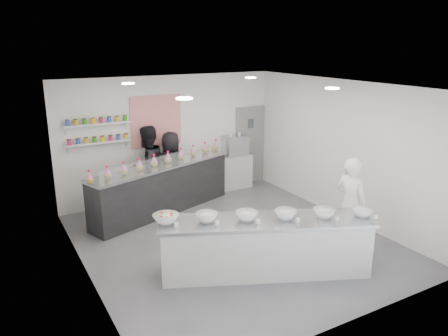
# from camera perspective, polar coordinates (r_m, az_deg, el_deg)

# --- Properties ---
(floor) EXTENTS (6.00, 6.00, 0.00)m
(floor) POSITION_cam_1_polar(r_m,az_deg,el_deg) (8.67, 1.08, -9.51)
(floor) COLOR #515156
(floor) RESTS_ON ground
(ceiling) EXTENTS (6.00, 6.00, 0.00)m
(ceiling) POSITION_cam_1_polar(r_m,az_deg,el_deg) (7.84, 1.20, 10.65)
(ceiling) COLOR white
(ceiling) RESTS_ON floor
(back_wall) EXTENTS (5.50, 0.00, 5.50)m
(back_wall) POSITION_cam_1_polar(r_m,az_deg,el_deg) (10.74, -7.06, 3.95)
(back_wall) COLOR white
(back_wall) RESTS_ON floor
(left_wall) EXTENTS (0.00, 6.00, 6.00)m
(left_wall) POSITION_cam_1_polar(r_m,az_deg,el_deg) (7.19, -18.11, -2.96)
(left_wall) COLOR white
(left_wall) RESTS_ON floor
(right_wall) EXTENTS (0.00, 6.00, 6.00)m
(right_wall) POSITION_cam_1_polar(r_m,az_deg,el_deg) (9.77, 15.17, 2.28)
(right_wall) COLOR white
(right_wall) RESTS_ON floor
(back_door) EXTENTS (0.88, 0.04, 2.10)m
(back_door) POSITION_cam_1_polar(r_m,az_deg,el_deg) (11.86, 3.39, 2.99)
(back_door) COLOR gray
(back_door) RESTS_ON floor
(pattern_panel) EXTENTS (1.25, 0.03, 1.20)m
(pattern_panel) POSITION_cam_1_polar(r_m,az_deg,el_deg) (10.50, -8.86, 6.11)
(pattern_panel) COLOR red
(pattern_panel) RESTS_ON back_wall
(jar_shelf_lower) EXTENTS (1.45, 0.22, 0.04)m
(jar_shelf_lower) POSITION_cam_1_polar(r_m,az_deg,el_deg) (10.10, -16.06, 3.24)
(jar_shelf_lower) COLOR silver
(jar_shelf_lower) RESTS_ON back_wall
(jar_shelf_upper) EXTENTS (1.45, 0.22, 0.04)m
(jar_shelf_upper) POSITION_cam_1_polar(r_m,az_deg,el_deg) (10.02, -16.24, 5.58)
(jar_shelf_upper) COLOR silver
(jar_shelf_upper) RESTS_ON back_wall
(preserve_jars) EXTENTS (1.45, 0.10, 0.56)m
(preserve_jars) POSITION_cam_1_polar(r_m,az_deg,el_deg) (10.03, -16.15, 4.77)
(preserve_jars) COLOR #CD1F54
(preserve_jars) RESTS_ON jar_shelf_lower
(downlight_0) EXTENTS (0.24, 0.24, 0.02)m
(downlight_0) POSITION_cam_1_polar(r_m,az_deg,el_deg) (6.32, -5.19, 9.04)
(downlight_0) COLOR white
(downlight_0) RESTS_ON ceiling
(downlight_1) EXTENTS (0.24, 0.24, 0.02)m
(downlight_1) POSITION_cam_1_polar(r_m,az_deg,el_deg) (7.89, 13.95, 10.07)
(downlight_1) COLOR white
(downlight_1) RESTS_ON ceiling
(downlight_2) EXTENTS (0.24, 0.24, 0.02)m
(downlight_2) POSITION_cam_1_polar(r_m,az_deg,el_deg) (8.74, -12.41, 10.73)
(downlight_2) COLOR white
(downlight_2) RESTS_ON ceiling
(downlight_3) EXTENTS (0.24, 0.24, 0.02)m
(downlight_3) POSITION_cam_1_polar(r_m,az_deg,el_deg) (9.93, 3.49, 11.69)
(downlight_3) COLOR white
(downlight_3) RESTS_ON ceiling
(prep_counter) EXTENTS (3.54, 2.17, 0.96)m
(prep_counter) POSITION_cam_1_polar(r_m,az_deg,el_deg) (7.41, 5.41, -10.14)
(prep_counter) COLOR #B8B8B3
(prep_counter) RESTS_ON floor
(back_bar) EXTENTS (3.64, 1.82, 1.12)m
(back_bar) POSITION_cam_1_polar(r_m,az_deg,el_deg) (9.95, -8.05, -2.69)
(back_bar) COLOR black
(back_bar) RESTS_ON floor
(sneeze_guard) EXTENTS (3.38, 1.19, 0.31)m
(sneeze_guard) POSITION_cam_1_polar(r_m,az_deg,el_deg) (9.52, -6.97, 0.97)
(sneeze_guard) COLOR white
(sneeze_guard) RESTS_ON back_bar
(espresso_ledge) EXTENTS (1.24, 0.39, 0.92)m
(espresso_ledge) POSITION_cam_1_polar(r_m,az_deg,el_deg) (11.47, 0.71, -0.49)
(espresso_ledge) COLOR #B8B8B3
(espresso_ledge) RESTS_ON floor
(espresso_machine) EXTENTS (0.61, 0.42, 0.47)m
(espresso_machine) POSITION_cam_1_polar(r_m,az_deg,el_deg) (11.38, 1.47, 2.98)
(espresso_machine) COLOR #93969E
(espresso_machine) RESTS_ON espresso_ledge
(cup_stacks) EXTENTS (0.24, 0.24, 0.30)m
(cup_stacks) POSITION_cam_1_polar(r_m,az_deg,el_deg) (11.05, -1.75, 2.14)
(cup_stacks) COLOR tan
(cup_stacks) RESTS_ON espresso_ledge
(prep_bowls) EXTENTS (3.50, 1.91, 0.15)m
(prep_bowls) POSITION_cam_1_polar(r_m,az_deg,el_deg) (7.19, 5.52, -6.18)
(prep_bowls) COLOR white
(prep_bowls) RESTS_ON prep_counter
(label_cards) EXTENTS (3.31, 0.04, 0.07)m
(label_cards) POSITION_cam_1_polar(r_m,az_deg,el_deg) (6.98, 9.11, -7.37)
(label_cards) COLOR white
(label_cards) RESTS_ON prep_counter
(cookie_bags) EXTENTS (3.60, 1.38, 0.28)m
(cookie_bags) POSITION_cam_1_polar(r_m,az_deg,el_deg) (9.75, -8.21, 1.21)
(cookie_bags) COLOR #C66195
(cookie_bags) RESTS_ON back_bar
(woman_prep) EXTENTS (0.53, 0.71, 1.78)m
(woman_prep) POSITION_cam_1_polar(r_m,az_deg,el_deg) (8.34, 16.22, -4.59)
(woman_prep) COLOR white
(woman_prep) RESTS_ON floor
(staff_left) EXTENTS (1.15, 1.05, 1.93)m
(staff_left) POSITION_cam_1_polar(r_m,az_deg,el_deg) (10.25, -9.93, 0.14)
(staff_left) COLOR black
(staff_left) RESTS_ON floor
(staff_right) EXTENTS (0.94, 0.70, 1.73)m
(staff_right) POSITION_cam_1_polar(r_m,az_deg,el_deg) (10.48, -6.88, 0.07)
(staff_right) COLOR black
(staff_right) RESTS_ON floor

